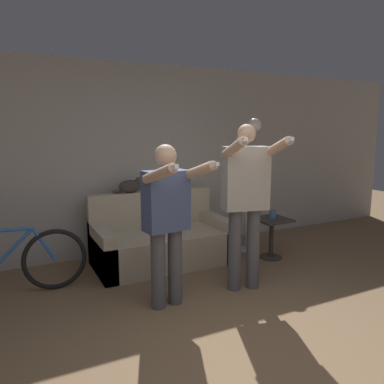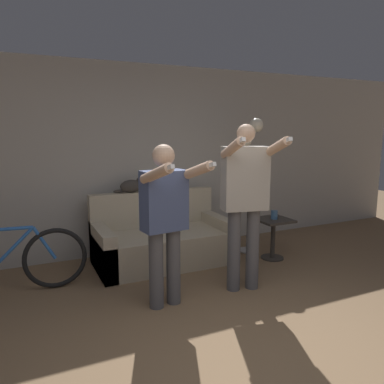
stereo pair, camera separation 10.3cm
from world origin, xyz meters
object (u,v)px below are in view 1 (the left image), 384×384
at_px(couch, 161,242).
at_px(cat, 131,186).
at_px(person_left, 167,215).
at_px(bicycle, 5,265).
at_px(cup, 273,214).
at_px(floor_lamp, 248,147).
at_px(person_right, 246,195).
at_px(side_table, 272,230).

xyz_separation_m(couch, cat, (-0.28, 0.33, 0.71)).
bearing_deg(cat, couch, -49.22).
distance_m(person_left, bicycle, 1.78).
distance_m(couch, cup, 1.52).
relative_size(cat, floor_lamp, 0.22).
xyz_separation_m(cup, bicycle, (-3.22, 0.24, -0.25)).
relative_size(person_right, side_table, 3.25).
relative_size(person_right, cup, 15.66).
height_order(cat, bicycle, cat).
height_order(person_left, cup, person_left).
relative_size(person_right, cat, 4.23).
bearing_deg(cat, cup, -26.27).
height_order(person_left, side_table, person_left).
height_order(couch, cup, couch).
height_order(cup, bicycle, bicycle).
relative_size(couch, person_left, 1.09).
xyz_separation_m(cat, bicycle, (-1.54, -0.59, -0.64)).
xyz_separation_m(floor_lamp, bicycle, (-3.09, -0.17, -1.12)).
height_order(couch, cat, cat).
distance_m(couch, cat, 0.83).
relative_size(floor_lamp, cup, 16.53).
relative_size(cat, side_table, 0.77).
height_order(person_right, side_table, person_right).
bearing_deg(person_left, cat, 78.64).
height_order(person_left, cat, person_left).
xyz_separation_m(couch, floor_lamp, (1.27, -0.09, 1.20)).
relative_size(cat, bicycle, 0.26).
distance_m(floor_lamp, bicycle, 3.29).
relative_size(person_right, bicycle, 1.08).
distance_m(person_left, side_table, 2.00).
relative_size(person_left, person_right, 0.89).
xyz_separation_m(couch, cup, (1.40, -0.50, 0.32)).
height_order(couch, person_left, person_left).
xyz_separation_m(person_left, side_table, (1.80, 0.68, -0.53)).
distance_m(person_left, person_right, 0.90).
bearing_deg(cat, person_left, -94.53).
xyz_separation_m(couch, side_table, (1.40, -0.50, 0.11)).
bearing_deg(side_table, cup, -55.30).
height_order(cat, side_table, cat).
distance_m(cat, bicycle, 1.77).
distance_m(cat, side_table, 1.97).
distance_m(person_left, cat, 1.51).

